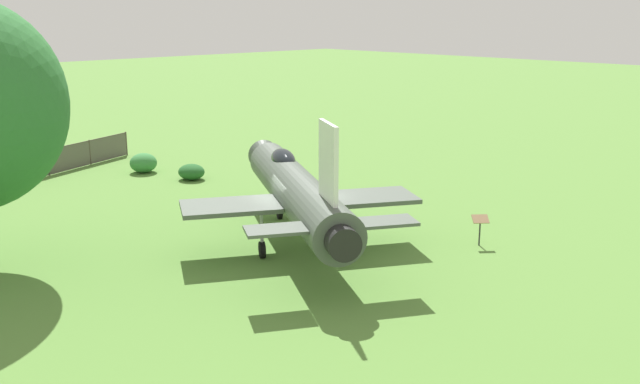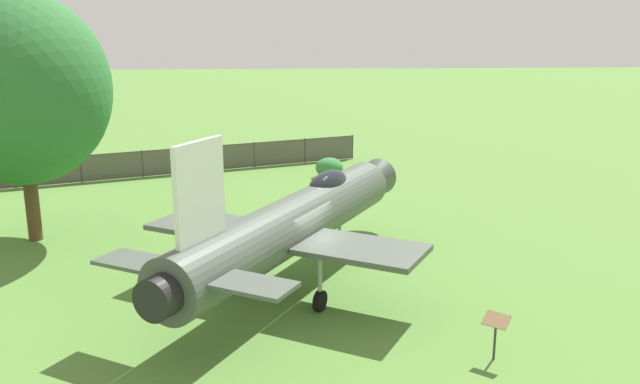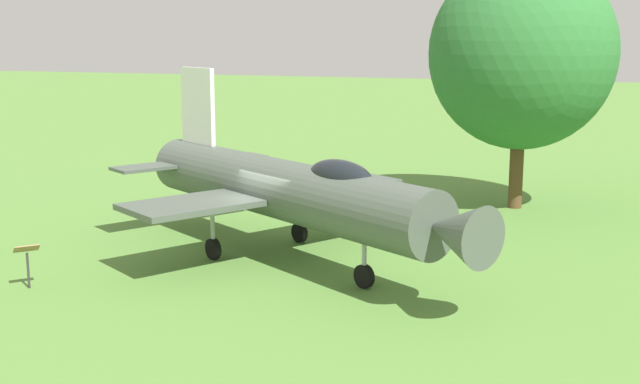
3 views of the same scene
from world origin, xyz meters
name	(u,v)px [view 2 (image 2 of 3)]	position (x,y,z in m)	size (l,w,h in m)	color
ground_plane	(292,287)	(0.00, 0.00, 0.00)	(200.00, 200.00, 0.00)	#568438
display_jet	(297,220)	(0.18, 0.32, 2.04)	(9.17, 12.59, 5.22)	#4C564C
shade_tree	(20,89)	(-9.44, 5.19, 5.57)	(6.32, 6.60, 8.99)	brown
perimeter_fence	(143,163)	(-7.48, 15.46, 0.76)	(23.06, 8.48, 1.42)	#4C4238
shrub_near_fence	(329,168)	(2.26, 14.77, 0.52)	(1.44, 1.44, 1.05)	#387F3D
shrub_by_tree	(353,184)	(3.15, 11.56, 0.40)	(1.30, 1.44, 0.81)	#235B26
info_plaque	(496,326)	(4.75, -4.78, 0.85)	(0.71, 0.69, 1.14)	#333333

